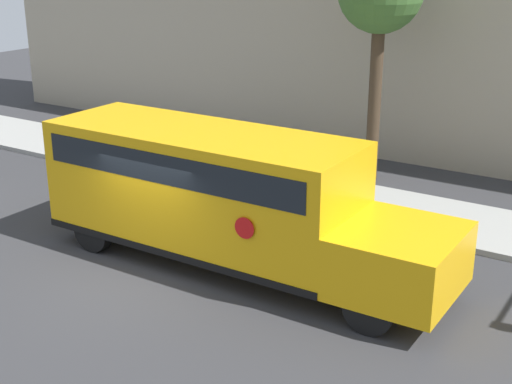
% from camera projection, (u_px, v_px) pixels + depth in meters
% --- Properties ---
extents(ground_plane, '(60.00, 60.00, 0.00)m').
position_uv_depth(ground_plane, '(142.00, 276.00, 15.45)').
color(ground_plane, '#333335').
extents(sidewalk_strip, '(44.00, 3.00, 0.15)m').
position_uv_depth(sidewalk_strip, '(291.00, 190.00, 20.60)').
color(sidewalk_strip, '#9E9E99').
rests_on(sidewalk_strip, ground).
extents(school_bus, '(9.36, 2.57, 2.98)m').
position_uv_depth(school_bus, '(221.00, 191.00, 15.57)').
color(school_bus, '#EAA80F').
rests_on(school_bus, ground).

